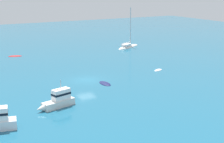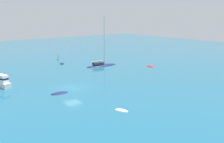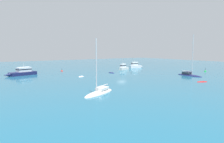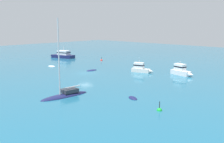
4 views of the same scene
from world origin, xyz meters
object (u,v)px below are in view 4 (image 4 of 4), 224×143
(tender, at_px, (52,66))
(mooring_buoy, at_px, (159,110))
(powerboat, at_px, (181,71))
(launch, at_px, (141,68))
(cabin_cruiser, at_px, (63,55))
(sloop, at_px, (65,95))
(dinghy, at_px, (133,98))
(rib, at_px, (92,71))
(channel_buoy, at_px, (101,60))

(tender, relative_size, mooring_buoy, 1.40)
(powerboat, xyz_separation_m, launch, (-2.98, 7.80, -0.06))
(cabin_cruiser, relative_size, powerboat, 1.61)
(sloop, distance_m, mooring_buoy, 13.88)
(dinghy, xyz_separation_m, sloop, (-5.71, 7.66, 0.24))
(rib, relative_size, channel_buoy, 2.25)
(tender, distance_m, powerboat, 30.34)
(rib, xyz_separation_m, dinghy, (-11.36, -21.04, 0.00))
(dinghy, xyz_separation_m, mooring_buoy, (-1.95, -5.71, 0.01))
(cabin_cruiser, xyz_separation_m, launch, (-3.47, -31.98, -0.04))
(powerboat, height_order, launch, launch)
(dinghy, distance_m, launch, 20.88)
(rib, bearing_deg, powerboat, 119.75)
(rib, bearing_deg, sloop, 40.52)
(mooring_buoy, bearing_deg, sloop, 105.70)
(powerboat, bearing_deg, sloop, -84.79)
(rib, height_order, sloop, sloop)
(launch, bearing_deg, dinghy, -70.03)
(launch, distance_m, mooring_buoy, 26.00)
(sloop, bearing_deg, powerboat, 175.20)
(rib, bearing_deg, mooring_buoy, 65.96)
(rib, height_order, dinghy, dinghy)
(rib, relative_size, dinghy, 1.24)
(rib, bearing_deg, dinghy, 64.06)
(dinghy, height_order, mooring_buoy, mooring_buoy)
(channel_buoy, bearing_deg, cabin_cruiser, 106.60)
(tender, height_order, dinghy, dinghy)
(launch, height_order, channel_buoy, launch)
(powerboat, relative_size, launch, 1.12)
(dinghy, height_order, powerboat, powerboat)
(tender, bearing_deg, dinghy, 142.77)
(dinghy, distance_m, mooring_buoy, 6.03)
(rib, distance_m, mooring_buoy, 29.87)
(sloop, xyz_separation_m, channel_buoy, (30.03, 23.69, -0.23))
(dinghy, distance_m, sloop, 9.56)
(rib, bearing_deg, channel_buoy, -139.06)
(rib, bearing_deg, tender, -74.13)
(cabin_cruiser, distance_m, sloop, 44.81)
(cabin_cruiser, relative_size, dinghy, 3.91)
(rib, distance_m, sloop, 21.69)
(tender, xyz_separation_m, dinghy, (-8.68, -32.27, 0.00))
(rib, relative_size, cabin_cruiser, 0.32)
(launch, xyz_separation_m, channel_buoy, (7.23, 19.38, -0.82))
(channel_buoy, relative_size, mooring_buoy, 0.87)
(tender, distance_m, cabin_cruiser, 16.69)
(tender, distance_m, dinghy, 33.42)
(dinghy, relative_size, powerboat, 0.41)
(dinghy, height_order, sloop, sloop)
(sloop, distance_m, channel_buoy, 38.25)
(tender, height_order, sloop, sloop)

